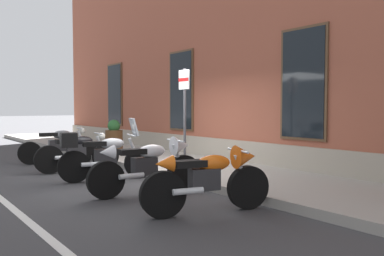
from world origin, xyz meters
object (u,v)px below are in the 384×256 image
motorcycle_silver_touring (103,155)px  motorcycle_orange_sport (212,177)px  motorcycle_black_naked (79,152)px  barrel_planter (114,137)px  motorcycle_white_sport (151,163)px  motorcycle_grey_naked (60,145)px  parking_sign (184,104)px

motorcycle_silver_touring → motorcycle_orange_sport: motorcycle_silver_touring is taller
motorcycle_black_naked → motorcycle_silver_touring: (1.48, -0.06, 0.08)m
motorcycle_orange_sport → barrel_planter: barrel_planter is taller
motorcycle_silver_touring → motorcycle_white_sport: 1.69m
motorcycle_white_sport → motorcycle_black_naked: bearing=-178.0°
motorcycle_white_sport → barrel_planter: barrel_planter is taller
motorcycle_grey_naked → motorcycle_orange_sport: (6.69, -0.05, 0.06)m
motorcycle_white_sport → motorcycle_orange_sport: 1.68m
motorcycle_silver_touring → barrel_planter: motorcycle_silver_touring is taller
motorcycle_grey_naked → barrel_planter: 1.94m
motorcycle_black_naked → barrel_planter: size_ratio=2.01×
motorcycle_white_sport → parking_sign: size_ratio=0.96×
parking_sign → barrel_planter: size_ratio=2.25×
motorcycle_silver_touring → parking_sign: (0.61, 1.73, 1.09)m
motorcycle_orange_sport → parking_sign: bearing=150.5°
motorcycle_silver_touring → motorcycle_white_sport: size_ratio=0.93×
motorcycle_grey_naked → barrel_planter: barrel_planter is taller
motorcycle_orange_sport → parking_sign: size_ratio=0.87×
motorcycle_grey_naked → motorcycle_black_naked: bearing=-5.1°
motorcycle_white_sport → parking_sign: bearing=124.4°
parking_sign → barrel_planter: parking_sign is taller
motorcycle_grey_naked → motorcycle_white_sport: bearing=-0.6°
motorcycle_grey_naked → motorcycle_white_sport: (5.01, -0.05, 0.07)m
motorcycle_orange_sport → motorcycle_black_naked: bearing=-178.6°
motorcycle_orange_sport → motorcycle_grey_naked: bearing=179.6°
motorcycle_black_naked → motorcycle_silver_touring: bearing=-2.2°
motorcycle_white_sport → parking_sign: (-1.07, 1.56, 1.09)m
motorcycle_orange_sport → parking_sign: parking_sign is taller
motorcycle_grey_naked → motorcycle_black_naked: 1.86m
motorcycle_orange_sport → parking_sign: (-2.75, 1.56, 1.10)m
motorcycle_black_naked → motorcycle_silver_touring: 1.48m
motorcycle_grey_naked → motorcycle_silver_touring: size_ratio=1.06×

